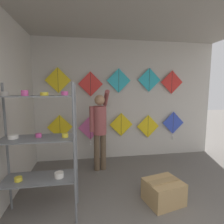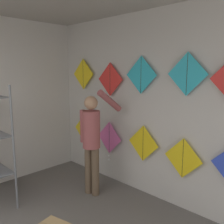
# 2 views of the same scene
# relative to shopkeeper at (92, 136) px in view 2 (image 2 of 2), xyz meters

# --- Properties ---
(back_panel) EXTENTS (4.70, 0.06, 2.80)m
(back_panel) POSITION_rel_shopkeeper_xyz_m (0.54, 0.64, 0.46)
(back_panel) COLOR beige
(back_panel) RESTS_ON ground
(shopkeeper) EXTENTS (0.42, 0.61, 1.66)m
(shopkeeper) POSITION_rel_shopkeeper_xyz_m (0.00, 0.00, 0.00)
(shopkeeper) COLOR brown
(shopkeeper) RESTS_ON ground
(kite_0) EXTENTS (0.56, 0.04, 0.70)m
(kite_0) POSITION_rel_shopkeeper_xyz_m (-0.86, 0.55, -0.15)
(kite_0) COLOR yellow
(kite_1) EXTENTS (0.56, 0.04, 0.70)m
(kite_1) POSITION_rel_shopkeeper_xyz_m (-0.18, 0.55, -0.19)
(kite_1) COLOR pink
(kite_2) EXTENTS (0.56, 0.01, 0.56)m
(kite_2) POSITION_rel_shopkeeper_xyz_m (0.56, 0.55, -0.11)
(kite_2) COLOR yellow
(kite_3) EXTENTS (0.56, 0.01, 0.56)m
(kite_3) POSITION_rel_shopkeeper_xyz_m (1.24, 0.55, -0.18)
(kite_3) COLOR yellow
(kite_5) EXTENTS (0.56, 0.01, 0.56)m
(kite_5) POSITION_rel_shopkeeper_xyz_m (-0.86, 0.55, 0.93)
(kite_5) COLOR yellow
(kite_6) EXTENTS (0.56, 0.01, 0.56)m
(kite_6) POSITION_rel_shopkeeper_xyz_m (-0.15, 0.55, 0.85)
(kite_6) COLOR red
(kite_7) EXTENTS (0.56, 0.01, 0.56)m
(kite_7) POSITION_rel_shopkeeper_xyz_m (0.50, 0.55, 0.93)
(kite_7) COLOR #28B2C6
(kite_8) EXTENTS (0.56, 0.01, 0.56)m
(kite_8) POSITION_rel_shopkeeper_xyz_m (1.24, 0.55, 0.95)
(kite_8) COLOR #28B2C6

